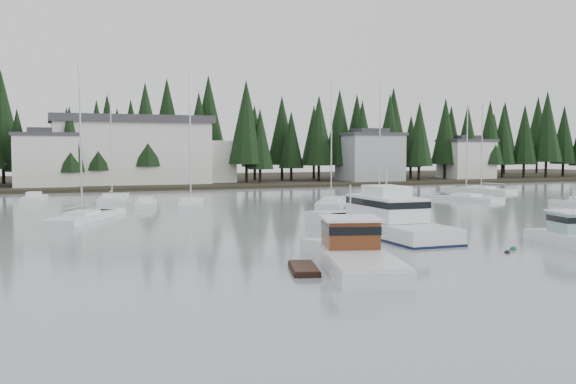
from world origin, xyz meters
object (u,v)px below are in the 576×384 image
Objects in this scene: sailboat_3 at (191,205)px; sailboat_7 at (379,198)px; house_west at (45,159)px; runabout_4 at (146,205)px; lobster_boat_brown at (353,258)px; sailboat_6 at (481,191)px; harbor_inn at (144,151)px; house_east_b at (466,158)px; sailboat_4 at (331,204)px; runabout_3 at (34,199)px; runabout_1 at (392,210)px; house_east_a at (370,156)px; sailboat_9 at (82,219)px; cabin_cruiser_center at (389,224)px; sailboat_5 at (466,200)px; sailboat_1 at (112,200)px.

sailboat_3 is 23.77m from sailboat_7.
runabout_4 is (9.69, -34.63, -4.52)m from house_west.
lobster_boat_brown is 38.66m from sailboat_3.
sailboat_3 is (14.24, -35.44, -4.57)m from house_west.
sailboat_6 is at bearing -24.57° from house_west.
runabout_4 is at bearing -98.03° from harbor_inn.
sailboat_3 reaches higher than house_east_b.
sailboat_4 is 32.13m from sailboat_6.
house_east_b reaches higher than runabout_3.
lobster_boat_brown is 54.44m from runabout_3.
house_west is at bearing 64.48° from sailboat_7.
house_east_b is 66.62m from runabout_1.
sailboat_7 reaches higher than sailboat_4.
house_east_a is 83.43m from lobster_boat_brown.
sailboat_3 is 2.17× the size of runabout_4.
house_east_a is 0.73× the size of sailboat_3.
sailboat_6 reaches higher than house_west.
sailboat_9 reaches higher than sailboat_6.
lobster_boat_brown is (-1.02, -77.44, -5.24)m from harbor_inn.
sailboat_4 reaches higher than runabout_3.
cabin_cruiser_center is 0.92× the size of sailboat_9.
sailboat_3 is at bearing 66.14° from sailboat_5.
cabin_cruiser_center is at bearing -166.86° from sailboat_4.
cabin_cruiser_center reaches higher than runabout_1.
sailboat_5 is at bearing -27.21° from lobster_boat_brown.
house_east_b is 1.42× the size of runabout_4.
house_east_b is 0.71× the size of sailboat_9.
harbor_inn is (15.04, 3.34, 1.12)m from house_west.
house_west is at bearing 28.50° from sailboat_9.
harbor_inn is 4.32× the size of runabout_1.
runabout_1 is (17.18, 25.96, -0.40)m from lobster_boat_brown.
harbor_inn reaches higher than house_west.
sailboat_9 is at bearing 99.12° from sailboat_6.
runabout_1 is 41.86m from runabout_3.
cabin_cruiser_center is 2.02× the size of runabout_3.
house_east_a reaches higher than house_west.
sailboat_1 is 31.89m from sailboat_7.
house_west is 0.66× the size of sailboat_3.
house_east_b is 0.66× the size of sailboat_3.
harbor_inn is 2.19× the size of sailboat_1.
runabout_3 is at bearing 88.59° from sailboat_4.
sailboat_3 is 20.70m from runabout_3.
sailboat_5 is (46.38, -39.25, -4.59)m from house_west.
sailboat_7 is at bearing -58.16° from harbor_inn.
sailboat_7 reaches higher than runabout_1.
runabout_4 is (-44.31, -33.63, -4.77)m from house_east_a.
sailboat_6 reaches higher than harbor_inn.
house_east_a is at bearing -28.36° from sailboat_5.
sailboat_5 is 10.22m from sailboat_7.
sailboat_1 reaches higher than runabout_4.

